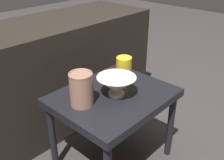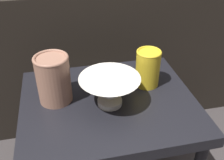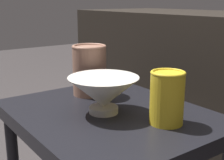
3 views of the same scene
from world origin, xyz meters
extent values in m
cube|color=black|center=(0.00, 0.00, 0.41)|extent=(0.57, 0.47, 0.04)
cylinder|color=black|center=(-0.25, 0.20, 0.20)|extent=(0.04, 0.04, 0.39)
cylinder|color=black|center=(0.25, 0.20, 0.20)|extent=(0.04, 0.04, 0.39)
cube|color=black|center=(0.00, 0.59, 0.34)|extent=(1.50, 0.50, 0.68)
cylinder|color=silver|center=(0.00, -0.02, 0.44)|extent=(0.08, 0.08, 0.02)
cone|color=silver|center=(0.00, -0.02, 0.49)|extent=(0.19, 0.19, 0.08)
cylinder|color=#996B56|center=(-0.17, 0.04, 0.51)|extent=(0.11, 0.11, 0.16)
torus|color=#996B56|center=(-0.17, 0.04, 0.59)|extent=(0.11, 0.11, 0.01)
cylinder|color=gold|center=(0.15, 0.06, 0.50)|extent=(0.08, 0.08, 0.13)
torus|color=gold|center=(0.15, 0.06, 0.56)|extent=(0.09, 0.09, 0.01)
camera|label=1|loc=(-0.83, -0.76, 1.09)|focal=42.00mm
camera|label=2|loc=(-0.13, -0.67, 0.97)|focal=42.00mm
camera|label=3|loc=(0.66, -0.47, 0.73)|focal=50.00mm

